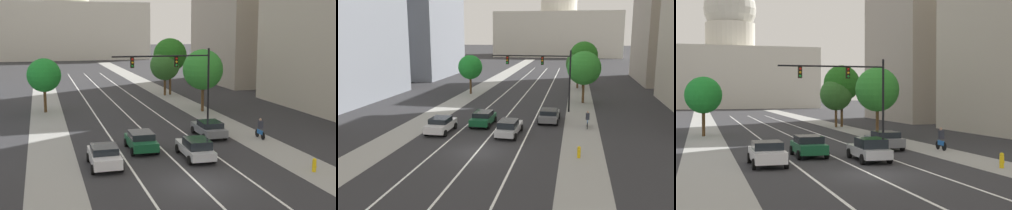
# 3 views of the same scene
# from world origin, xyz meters

# --- Properties ---
(ground_plane) EXTENTS (400.00, 400.00, 0.00)m
(ground_plane) POSITION_xyz_m (0.00, 40.00, 0.00)
(ground_plane) COLOR #2B2B2D
(sidewalk_left) EXTENTS (3.39, 130.00, 0.01)m
(sidewalk_left) POSITION_xyz_m (-8.21, 35.00, 0.01)
(sidewalk_left) COLOR gray
(sidewalk_left) RESTS_ON ground
(sidewalk_right) EXTENTS (3.39, 130.00, 0.01)m
(sidewalk_right) POSITION_xyz_m (8.21, 35.00, 0.01)
(sidewalk_right) COLOR gray
(sidewalk_right) RESTS_ON ground
(lane_stripe_left) EXTENTS (0.16, 90.00, 0.01)m
(lane_stripe_left) POSITION_xyz_m (-3.26, 25.00, 0.01)
(lane_stripe_left) COLOR white
(lane_stripe_left) RESTS_ON ground
(lane_stripe_center) EXTENTS (0.16, 90.00, 0.01)m
(lane_stripe_center) POSITION_xyz_m (0.00, 25.00, 0.01)
(lane_stripe_center) COLOR white
(lane_stripe_center) RESTS_ON ground
(lane_stripe_right) EXTENTS (0.16, 90.00, 0.01)m
(lane_stripe_right) POSITION_xyz_m (3.26, 25.00, 0.01)
(lane_stripe_right) COLOR white
(lane_stripe_right) RESTS_ON ground
(office_tower_far_right) EXTENTS (20.87, 20.89, 30.03)m
(office_tower_far_right) POSITION_xyz_m (29.19, 47.40, 15.05)
(office_tower_far_right) COLOR #9E9384
(office_tower_far_right) RESTS_ON ground
(capitol_building) EXTENTS (47.44, 24.53, 36.81)m
(capitol_building) POSITION_xyz_m (0.00, 121.24, 11.84)
(capitol_building) COLOR beige
(capitol_building) RESTS_ON ground
(car_gray) EXTENTS (2.15, 4.42, 1.39)m
(car_gray) POSITION_xyz_m (4.88, 11.05, 0.74)
(car_gray) COLOR slate
(car_gray) RESTS_ON ground
(car_green) EXTENTS (2.12, 4.12, 1.44)m
(car_green) POSITION_xyz_m (-1.63, 8.36, 0.77)
(car_green) COLOR #14512D
(car_green) RESTS_ON ground
(car_silver) EXTENTS (2.09, 4.68, 1.49)m
(car_silver) POSITION_xyz_m (1.62, 5.23, 0.77)
(car_silver) COLOR #B2B5BA
(car_silver) RESTS_ON ground
(car_white) EXTENTS (2.06, 4.16, 1.46)m
(car_white) POSITION_xyz_m (-4.89, 4.99, 0.77)
(car_white) COLOR silver
(car_white) RESTS_ON ground
(traffic_signal_mast) EXTENTS (9.40, 0.39, 7.28)m
(traffic_signal_mast) POSITION_xyz_m (3.90, 16.37, 5.18)
(traffic_signal_mast) COLOR black
(traffic_signal_mast) RESTS_ON ground
(fire_hydrant) EXTENTS (0.26, 0.35, 0.91)m
(fire_hydrant) POSITION_xyz_m (7.93, 0.22, 0.46)
(fire_hydrant) COLOR yellow
(fire_hydrant) RESTS_ON ground
(cyclist) EXTENTS (0.36, 1.70, 1.72)m
(cyclist) POSITION_xyz_m (8.79, 9.28, 0.85)
(cyclist) COLOR black
(cyclist) RESTS_ON ground
(street_tree_near_left) EXTENTS (3.68, 3.68, 5.95)m
(street_tree_near_left) POSITION_xyz_m (-8.33, 26.67, 4.10)
(street_tree_near_left) COLOR #51381E
(street_tree_near_left) RESTS_ON ground
(street_tree_mid_right) EXTENTS (4.63, 4.63, 7.85)m
(street_tree_mid_right) POSITION_xyz_m (8.70, 36.06, 5.52)
(street_tree_mid_right) COLOR #51381E
(street_tree_mid_right) RESTS_ON ground
(street_tree_near_right) EXTENTS (4.47, 4.47, 6.91)m
(street_tree_near_right) POSITION_xyz_m (8.53, 22.54, 4.66)
(street_tree_near_right) COLOR #51381E
(street_tree_near_right) RESTS_ON ground
(street_tree_far_right) EXTENTS (4.07, 4.07, 6.17)m
(street_tree_far_right) POSITION_xyz_m (7.79, 35.53, 4.13)
(street_tree_far_right) COLOR #51381E
(street_tree_far_right) RESTS_ON ground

